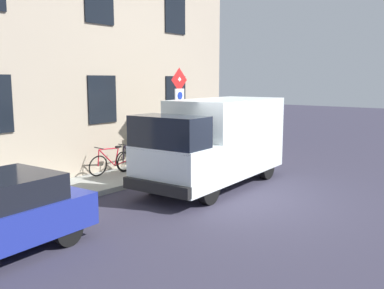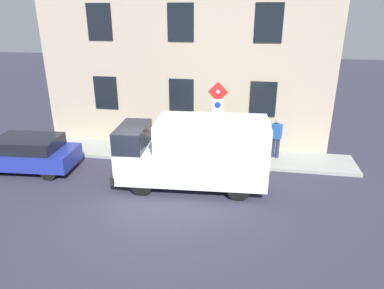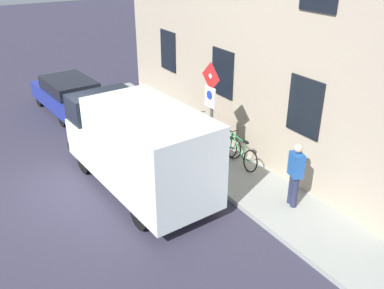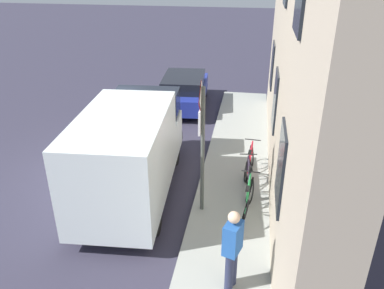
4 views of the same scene
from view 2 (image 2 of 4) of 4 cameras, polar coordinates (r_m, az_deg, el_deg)
name	(u,v)px [view 2 (image 2 of 4)]	position (r m, az deg, el deg)	size (l,w,h in m)	color
ground_plane	(151,205)	(11.53, -6.86, -9.89)	(80.00, 80.00, 0.00)	#333041
sidewalk_slab	(178,154)	(15.16, -2.37, -1.52)	(1.91, 14.87, 0.14)	#9A9D96
building_facade	(183,63)	(15.39, -1.54, 13.41)	(0.75, 12.87, 7.66)	#B7A78F
sign_post_stacked	(218,111)	(13.47, 4.27, 5.51)	(0.15, 0.56, 3.19)	#474C47
delivery_van	(195,151)	(12.06, 0.48, -1.15)	(2.36, 5.45, 2.50)	white
parked_hatchback	(26,153)	(15.01, -25.90, -1.24)	(2.03, 4.12, 1.38)	navy
bicycle_green	(218,143)	(15.12, 4.36, 0.17)	(0.46, 1.72, 0.89)	black
bicycle_black	(197,142)	(15.22, 0.88, 0.39)	(0.46, 1.72, 0.89)	black
bicycle_red	(177,141)	(15.39, -2.53, 0.60)	(0.46, 1.72, 0.89)	black
pedestrian	(276,136)	(14.70, 13.84, 1.31)	(0.37, 0.46, 1.72)	#262B47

